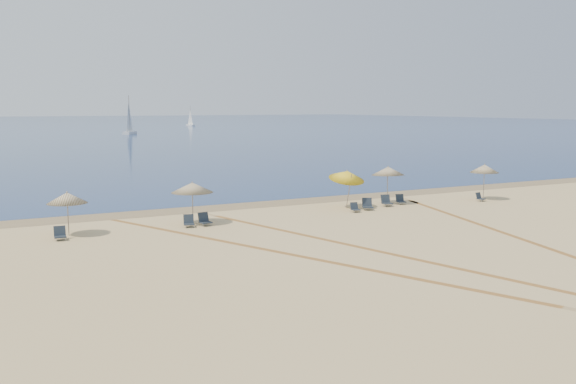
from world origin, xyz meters
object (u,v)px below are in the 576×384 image
umbrella_4 (388,171)px  chair_4 (205,220)px  chair_8 (400,200)px  sailboat_1 (129,123)px  umbrella_3 (347,175)px  chair_9 (480,197)px  umbrella_2 (192,188)px  chair_7 (386,201)px  chair_3 (189,222)px  umbrella_1 (67,198)px  sailboat_0 (190,120)px  chair_5 (355,208)px  umbrella_5 (484,169)px  chair_6 (367,205)px  chair_2 (60,234)px

umbrella_4 → chair_4: 13.75m
chair_8 → sailboat_1: 113.56m
umbrella_3 → chair_9: umbrella_3 is taller
umbrella_4 → sailboat_1: bearing=85.8°
umbrella_2 → chair_7: (13.27, 0.21, -1.71)m
chair_3 → chair_9: chair_3 is taller
umbrella_1 → umbrella_2: umbrella_2 is taller
umbrella_1 → chair_7: size_ratio=2.73×
sailboat_0 → chair_3: bearing=-116.2°
chair_8 → sailboat_0: sailboat_0 is taller
umbrella_2 → sailboat_1: bearing=79.0°
umbrella_3 → chair_5: bearing=-102.8°
umbrella_3 → umbrella_4: bearing=4.9°
umbrella_5 → chair_5: 11.01m
umbrella_4 → chair_5: 4.59m
umbrella_2 → umbrella_3: umbrella_3 is taller
umbrella_5 → sailboat_1: 114.29m
chair_8 → chair_7: bearing=-154.4°
chair_5 → chair_6: 1.20m
chair_2 → umbrella_4: bearing=8.9°
umbrella_3 → umbrella_4: (3.41, 0.29, 0.08)m
chair_3 → chair_8: 15.14m
chair_5 → sailboat_0: size_ratio=0.09×
umbrella_4 → chair_3: (-14.41, -1.75, -1.92)m
umbrella_3 → chair_6: 2.29m
chair_5 → chair_7: (3.09, 1.00, 0.07)m
umbrella_2 → chair_6: umbrella_2 is taller
umbrella_5 → chair_6: bearing=179.6°
chair_3 → sailboat_1: sailboat_1 is taller
chair_7 → sailboat_0: bearing=88.0°
umbrella_5 → chair_9: (-0.69, -0.39, -1.92)m
umbrella_2 → umbrella_1: bearing=-178.7°
chair_2 → chair_8: 21.79m
umbrella_5 → chair_9: bearing=-150.2°
chair_2 → chair_3: same height
umbrella_1 → chair_7: (19.87, 0.36, -1.60)m
umbrella_1 → umbrella_2: size_ratio=0.95×
chair_9 → sailboat_0: (34.45, 169.52, 1.77)m
umbrella_1 → chair_7: bearing=1.0°
chair_8 → chair_9: bearing=0.8°
umbrella_5 → chair_2: umbrella_5 is taller
chair_3 → sailboat_0: sailboat_0 is taller
chair_3 → chair_9: (20.81, -0.17, -0.03)m
umbrella_5 → chair_6: 9.86m
umbrella_1 → chair_2: size_ratio=3.34×
sailboat_1 → umbrella_5: bearing=-60.3°
chair_9 → chair_4: bearing=167.5°
umbrella_2 → sailboat_1: size_ratio=0.26×
umbrella_5 → chair_5: size_ratio=4.04×
umbrella_5 → umbrella_4: bearing=167.8°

